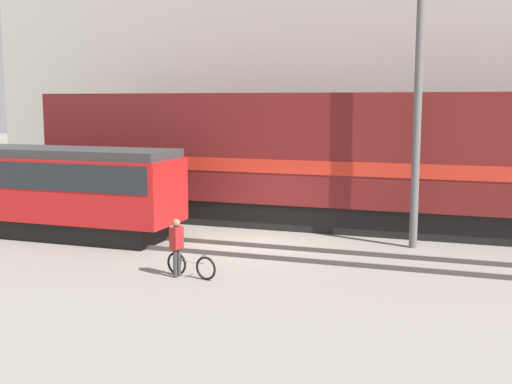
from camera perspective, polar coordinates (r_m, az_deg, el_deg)
The scene contains 9 objects.
ground_plane at distance 21.44m, azimuth -0.31°, elevation -4.77°, with size 120.00×120.00×0.00m, color gray.
track_near at distance 20.55m, azimuth -1.19°, elevation -5.14°, with size 60.00×1.50×0.14m.
track_far at distance 25.02m, azimuth 2.65°, elevation -2.75°, with size 60.00×1.51×0.14m.
building_backdrop at distance 31.53m, azimuth 6.47°, elevation 8.37°, with size 33.22×6.00×9.91m.
freight_locomotive at distance 24.38m, azimuth 5.11°, elevation 3.05°, with size 21.74×3.04×5.67m.
streetcar at distance 23.87m, azimuth -18.35°, elevation 0.54°, with size 10.04×2.54×3.16m.
bicycle at distance 17.65m, azimuth -5.79°, elevation -6.53°, with size 1.61×0.52×0.71m.
person at distance 17.60m, azimuth -7.07°, elevation -4.45°, with size 0.29×0.40×1.61m.
utility_pole_left at distance 21.24m, azimuth 14.20°, elevation 8.00°, with size 0.26×0.26×9.66m.
Camera 1 is at (6.97, -19.70, 4.77)m, focal length 45.00 mm.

